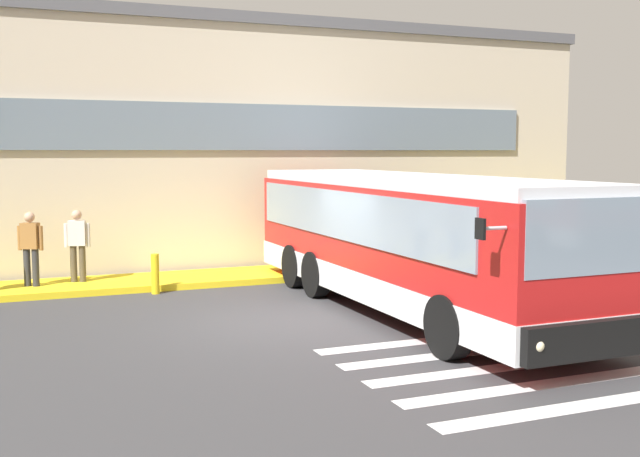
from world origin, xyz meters
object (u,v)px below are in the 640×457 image
passenger_by_doorway (31,245)px  safety_bollard_yellow (155,274)px  bus_main_foreground (409,244)px  passenger_at_curb_edge (77,242)px

passenger_by_doorway → safety_bollard_yellow: (2.55, -1.18, -0.63)m
safety_bollard_yellow → bus_main_foreground: bearing=-40.4°
passenger_at_curb_edge → safety_bollard_yellow: size_ratio=1.86×
bus_main_foreground → safety_bollard_yellow: bus_main_foreground is taller
bus_main_foreground → passenger_at_curb_edge: bus_main_foreground is taller
passenger_at_curb_edge → safety_bollard_yellow: 2.16m
passenger_at_curb_edge → safety_bollard_yellow: bearing=-42.3°
bus_main_foreground → safety_bollard_yellow: (-4.36, 3.71, -0.88)m
bus_main_foreground → passenger_by_doorway: 8.47m
passenger_by_doorway → safety_bollard_yellow: size_ratio=1.86×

